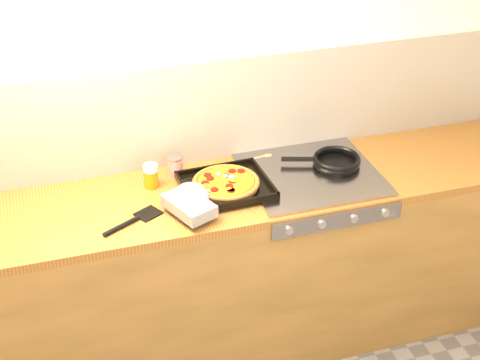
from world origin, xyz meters
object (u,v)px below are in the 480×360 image
object	(u,v)px
pizza_on_tray	(215,189)
juice_glass	(151,176)
tomato_can	(175,167)
frying_pan	(336,161)

from	to	relation	value
pizza_on_tray	juice_glass	xyz separation A→B (m)	(-0.25, 0.17, 0.01)
pizza_on_tray	juice_glass	size ratio (longest dim) A/B	4.60
tomato_can	juice_glass	xyz separation A→B (m)	(-0.12, -0.06, 0.01)
pizza_on_tray	frying_pan	world-z (taller)	pizza_on_tray
pizza_on_tray	tomato_can	world-z (taller)	tomato_can
frying_pan	juice_glass	bearing A→B (deg)	174.35
pizza_on_tray	tomato_can	distance (m)	0.26
juice_glass	frying_pan	bearing A→B (deg)	-5.65
pizza_on_tray	juice_glass	bearing A→B (deg)	145.94
pizza_on_tray	frying_pan	size ratio (longest dim) A/B	1.30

